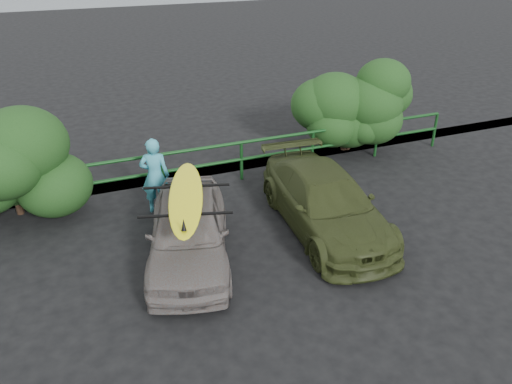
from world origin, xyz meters
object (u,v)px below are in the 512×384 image
at_px(sedan, 188,230).
at_px(surfboard, 186,196).
at_px(guardrail, 203,167).
at_px(olive_vehicle, 326,202).
at_px(man, 155,176).

distance_m(sedan, surfboard, 0.73).
xyz_separation_m(guardrail, olive_vehicle, (1.82, -2.87, 0.10)).
relative_size(sedan, olive_vehicle, 0.87).
bearing_deg(olive_vehicle, surfboard, -175.22).
relative_size(man, surfboard, 0.59).
xyz_separation_m(guardrail, surfboard, (-1.14, -2.91, 0.84)).
relative_size(olive_vehicle, surfboard, 1.44).
bearing_deg(surfboard, sedan, 0.00).
distance_m(olive_vehicle, man, 3.75).
bearing_deg(surfboard, guardrail, 84.49).
bearing_deg(surfboard, olive_vehicle, 16.63).
bearing_deg(guardrail, surfboard, -111.37).
height_order(guardrail, surfboard, surfboard).
xyz_separation_m(guardrail, man, (-1.32, -0.83, 0.35)).
bearing_deg(olive_vehicle, guardrail, 126.36).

